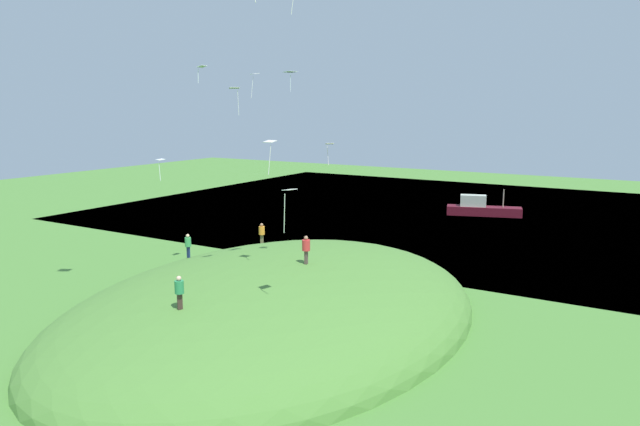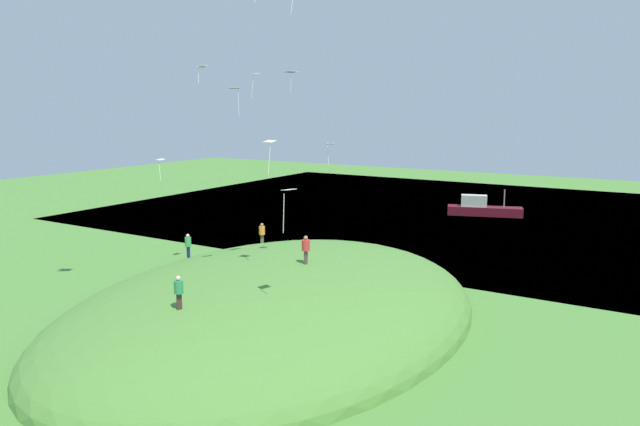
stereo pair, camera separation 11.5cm
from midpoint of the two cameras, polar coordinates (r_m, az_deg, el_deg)
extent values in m
plane|color=#497E34|center=(44.86, -1.04, -6.16)|extent=(160.00, 160.00, 0.00)
cube|color=#325776|center=(74.22, 12.68, -0.02)|extent=(59.51, 80.00, 0.40)
ellipsoid|color=#4D7F35|center=(36.62, -4.19, -10.00)|extent=(31.53, 22.55, 7.03)
cube|color=#4F0F1B|center=(72.45, 15.82, 0.18)|extent=(4.46, 8.81, 1.06)
cube|color=#A6B1A1|center=(72.22, 14.84, 1.17)|extent=(2.19, 3.25, 1.36)
cylinder|color=gray|center=(72.32, 17.59, 1.36)|extent=(0.14, 0.14, 2.14)
cube|color=brown|center=(34.88, -1.30, -4.33)|extent=(0.28, 0.19, 0.82)
cylinder|color=red|center=(34.71, -1.30, -3.16)|extent=(0.55, 0.55, 0.65)
sphere|color=#A07358|center=(34.61, -1.30, -2.44)|extent=(0.25, 0.25, 0.25)
cube|color=brown|center=(46.55, -5.60, -2.60)|extent=(0.26, 0.29, 0.84)
cylinder|color=orange|center=(46.39, -5.62, -1.70)|extent=(0.65, 0.65, 0.66)
sphere|color=#9B6E53|center=(46.30, -5.63, -1.15)|extent=(0.25, 0.25, 0.25)
cube|color=navy|center=(40.76, -12.64, -3.73)|extent=(0.17, 0.25, 0.79)
cylinder|color=#399550|center=(40.60, -12.68, -2.77)|extent=(0.49, 0.49, 0.62)
sphere|color=beige|center=(40.50, -12.70, -2.18)|extent=(0.24, 0.24, 0.24)
cube|color=#3D2B25|center=(29.43, -13.47, -8.37)|extent=(0.28, 0.25, 0.80)
cylinder|color=#2B864F|center=(29.21, -13.53, -7.04)|extent=(0.62, 0.62, 0.63)
sphere|color=beige|center=(29.09, -13.57, -6.21)|extent=(0.24, 0.24, 0.24)
cube|color=white|center=(27.50, -2.95, 2.30)|extent=(0.72, 0.61, 0.08)
cylinder|color=white|center=(27.54, -3.45, -0.05)|extent=(0.21, 0.23, 1.92)
cube|color=white|center=(41.30, -15.23, 5.06)|extent=(0.67, 0.78, 0.08)
cylinder|color=white|center=(41.11, -15.30, 3.94)|extent=(0.08, 0.17, 1.24)
cube|color=white|center=(32.75, -4.84, 6.98)|extent=(0.57, 0.74, 0.12)
cylinder|color=white|center=(32.48, -4.88, 5.19)|extent=(0.23, 0.09, 1.65)
cube|color=white|center=(50.19, -2.82, 13.60)|extent=(1.22, 0.94, 0.09)
cylinder|color=white|center=(49.93, -2.80, 12.51)|extent=(0.14, 0.08, 1.37)
cube|color=white|center=(43.89, -11.35, 13.86)|extent=(0.71, 0.52, 0.15)
cylinder|color=white|center=(43.79, -11.71, 12.96)|extent=(0.16, 0.13, 1.02)
cube|color=silver|center=(49.00, -6.29, 13.36)|extent=(0.67, 0.81, 0.09)
cylinder|color=silver|center=(48.80, -6.54, 12.11)|extent=(0.28, 0.07, 1.78)
cube|color=white|center=(48.26, -8.27, 11.99)|extent=(0.98, 0.95, 0.11)
cylinder|color=white|center=(48.14, -7.89, 10.59)|extent=(0.10, 0.14, 1.97)
cube|color=white|center=(44.13, 1.03, 6.78)|extent=(0.72, 0.74, 0.12)
cylinder|color=white|center=(44.46, 0.86, 5.65)|extent=(0.14, 0.23, 1.48)
camera|label=1|loc=(0.06, -89.92, 0.01)|focal=32.78mm
camera|label=2|loc=(0.06, 90.08, -0.01)|focal=32.78mm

